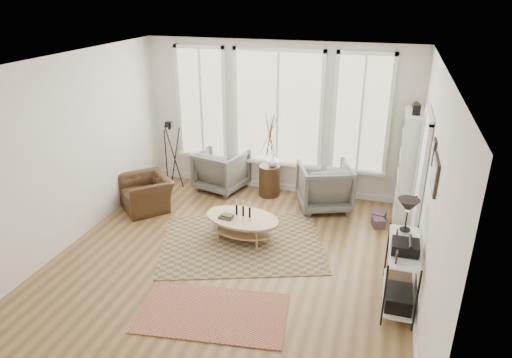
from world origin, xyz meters
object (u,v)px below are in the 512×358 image
(armchair_left, at_px, (222,170))
(low_shelf, at_px, (401,268))
(armchair_right, at_px, (324,186))
(side_table, at_px, (270,156))
(bookcase, at_px, (408,166))
(coffee_table, at_px, (242,222))
(accent_chair, at_px, (146,193))

(armchair_left, bearing_deg, low_shelf, 156.09)
(armchair_right, relative_size, side_table, 0.55)
(bookcase, xyz_separation_m, armchair_left, (-3.49, 0.19, -0.55))
(armchair_left, relative_size, armchair_right, 0.95)
(low_shelf, bearing_deg, bookcase, 88.72)
(armchair_left, xyz_separation_m, side_table, (0.99, -0.01, 0.41))
(armchair_left, bearing_deg, coffee_table, 133.96)
(coffee_table, bearing_deg, side_table, 90.31)
(bookcase, distance_m, side_table, 2.51)
(bookcase, height_order, side_table, bookcase)
(armchair_right, bearing_deg, low_shelf, 97.39)
(low_shelf, xyz_separation_m, side_table, (-2.44, 2.70, 0.31))
(accent_chair, bearing_deg, coffee_table, 28.11)
(armchair_left, distance_m, armchair_right, 2.11)
(low_shelf, distance_m, armchair_left, 4.37)
(armchair_right, bearing_deg, bookcase, 161.31)
(bookcase, height_order, low_shelf, bookcase)
(coffee_table, relative_size, side_table, 0.77)
(armchair_left, bearing_deg, bookcase, -168.73)
(coffee_table, bearing_deg, armchair_left, 119.58)
(side_table, xyz_separation_m, accent_chair, (-2.01, -1.19, -0.52))
(armchair_right, bearing_deg, accent_chair, -4.17)
(low_shelf, height_order, side_table, side_table)
(bookcase, relative_size, side_table, 1.21)
(bookcase, height_order, armchair_right, bookcase)
(bookcase, xyz_separation_m, low_shelf, (-0.06, -2.52, -0.44))
(bookcase, height_order, coffee_table, bookcase)
(armchair_left, relative_size, accent_chair, 0.96)
(low_shelf, relative_size, accent_chair, 1.41)
(bookcase, height_order, armchair_left, bookcase)
(low_shelf, height_order, armchair_left, low_shelf)
(armchair_left, distance_m, accent_chair, 1.58)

